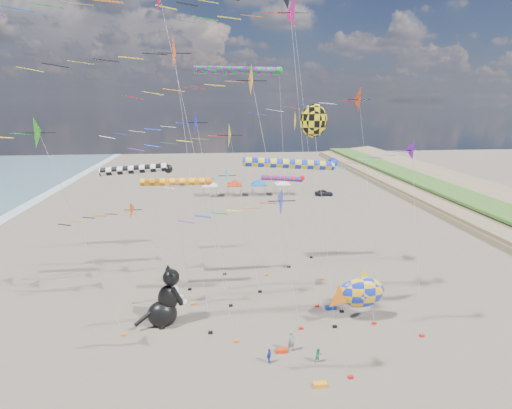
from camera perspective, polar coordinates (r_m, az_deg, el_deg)
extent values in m
cone|color=#FFA820|center=(30.07, 0.73, 17.35)|extent=(2.30, 2.46, 2.53)
cylinder|color=#B2B2B2|center=(31.53, 3.85, -1.58)|extent=(3.54, 0.02, 20.44)
cube|color=black|center=(35.99, 6.45, -17.15)|extent=(0.36, 0.24, 0.20)
cone|color=gold|center=(37.15, -2.44, 10.06)|extent=(2.34, 2.50, 2.58)
cylinder|color=#B2B2B2|center=(38.69, -0.86, -1.85)|extent=(1.98, 0.02, 16.06)
cube|color=black|center=(41.73, 0.56, -12.31)|extent=(0.36, 0.24, 0.20)
cone|color=#CC0F67|center=(41.08, 8.48, 25.70)|extent=(3.03, 3.24, 3.34)
cylinder|color=#B2B2B2|center=(40.90, 9.05, 6.71)|extent=(1.89, 0.02, 27.00)
cube|color=black|center=(44.94, 9.53, -10.47)|extent=(0.36, 0.24, 0.20)
cone|color=#E7430C|center=(36.76, -15.45, -0.49)|extent=(1.60, 1.71, 1.77)
cylinder|color=#B2B2B2|center=(38.02, -12.14, -7.53)|extent=(3.77, 0.02, 9.76)
cube|color=black|center=(39.88, -9.01, -13.86)|extent=(0.36, 0.24, 0.20)
cone|color=#229117|center=(32.19, -25.15, 9.42)|extent=(2.37, 2.54, 2.62)
cylinder|color=#B2B2B2|center=(33.45, -21.58, -4.88)|extent=(2.51, 0.02, 16.84)
cube|color=black|center=(36.64, -18.36, -17.25)|extent=(0.36, 0.24, 0.20)
cone|color=#1719C8|center=(34.45, -8.11, 11.59)|extent=(1.96, 2.10, 2.16)
cylinder|color=#B2B2B2|center=(35.91, -5.73, -2.23)|extent=(2.40, 0.02, 17.27)
cube|color=black|center=(39.25, -3.62, -14.19)|extent=(0.36, 0.24, 0.20)
cylinder|color=#B2B2B2|center=(29.16, -5.83, 2.34)|extent=(2.77, 0.02, 25.66)
cube|color=black|center=(34.22, -2.82, -18.92)|extent=(0.36, 0.24, 0.20)
cylinder|color=#B2B2B2|center=(34.92, 8.12, 5.42)|extent=(1.86, 0.02, 27.00)
cube|color=black|center=(39.53, 8.74, -14.13)|extent=(0.36, 0.24, 0.20)
cone|color=red|center=(37.81, 14.32, 14.38)|extent=(2.26, 2.42, 2.49)
cylinder|color=#B2B2B2|center=(39.56, 15.77, 0.26)|extent=(3.43, 0.02, 19.13)
cube|color=black|center=(43.42, 17.04, -11.87)|extent=(0.36, 0.24, 0.20)
cone|color=#1F29E4|center=(24.63, 7.01, 1.05)|extent=(1.73, 1.85, 1.91)
cylinder|color=#B2B2B2|center=(27.39, 10.44, -12.48)|extent=(3.73, 0.02, 13.27)
cube|color=black|center=(31.38, 13.38, -22.86)|extent=(0.36, 0.24, 0.20)
cone|color=#5A1389|center=(31.46, 21.82, 7.23)|extent=(1.51, 1.61, 1.66)
cylinder|color=#B2B2B2|center=(33.71, 22.23, -5.99)|extent=(2.21, 0.02, 15.52)
cube|color=black|center=(37.45, 22.60, -16.92)|extent=(0.36, 0.24, 0.20)
cone|color=#1EDAD9|center=(41.63, -3.74, 4.08)|extent=(1.92, 2.06, 2.12)
cylinder|color=#B2B2B2|center=(43.15, -1.00, -3.33)|extent=(3.97, 0.02, 11.41)
cube|color=black|center=(45.39, 1.55, -9.99)|extent=(0.36, 0.24, 0.20)
cone|color=#F0591B|center=(30.26, -11.31, 20.52)|extent=(2.45, 2.62, 2.70)
cylinder|color=#B2B2B2|center=(31.04, -8.71, -0.25)|extent=(1.75, 0.02, 22.25)
cube|color=black|center=(35.44, -6.53, -17.71)|extent=(0.36, 0.24, 0.20)
cylinder|color=black|center=(39.48, -16.99, 4.80)|extent=(6.32, 0.79, 0.79)
sphere|color=black|center=(39.00, -12.41, 4.99)|extent=(0.83, 0.83, 0.83)
cylinder|color=#B2B2B2|center=(40.43, -10.87, -3.88)|extent=(1.52, 0.02, 12.71)
cube|color=black|center=(42.74, -9.44, -11.84)|extent=(0.36, 0.24, 0.20)
cylinder|color=#178034|center=(43.03, -2.74, 18.60)|extent=(8.71, 0.78, 0.78)
sphere|color=#178034|center=(43.50, 3.31, 18.55)|extent=(0.82, 0.82, 0.82)
cylinder|color=#B2B2B2|center=(44.25, 4.07, 4.17)|extent=(1.52, 0.02, 22.00)
cube|color=black|center=(47.57, 4.73, -8.85)|extent=(0.36, 0.24, 0.20)
cylinder|color=#162FE2|center=(33.17, 4.66, 5.83)|extent=(7.57, 0.79, 0.79)
sphere|color=#162FE2|center=(34.07, 10.97, 5.84)|extent=(0.83, 0.83, 0.83)
cylinder|color=#B2B2B2|center=(35.99, 11.58, -5.20)|extent=(1.52, 0.02, 13.96)
cube|color=black|center=(39.04, 12.14, -14.69)|extent=(0.36, 0.24, 0.20)
cylinder|color=#FF5F15|center=(42.60, -11.51, 3.18)|extent=(7.00, 0.80, 0.80)
sphere|color=#FF5F15|center=(42.40, -6.79, 3.32)|extent=(0.84, 0.84, 0.84)
cylinder|color=#B2B2B2|center=(43.76, -5.60, -3.58)|extent=(1.52, 0.02, 10.77)
cube|color=black|center=(45.69, -4.48, -9.86)|extent=(0.36, 0.24, 0.20)
cylinder|color=red|center=(46.93, 3.69, 3.75)|extent=(4.86, 0.63, 0.63)
sphere|color=red|center=(47.39, 6.59, 3.79)|extent=(0.66, 0.66, 0.66)
cylinder|color=#B2B2B2|center=(48.76, 7.28, -2.08)|extent=(1.52, 0.02, 10.18)
cube|color=black|center=(50.58, 7.93, -7.47)|extent=(0.36, 0.24, 0.20)
ellipsoid|color=yellow|center=(32.80, 8.26, 11.76)|extent=(2.20, 0.40, 2.64)
cone|color=yellow|center=(32.47, 5.63, 11.81)|extent=(0.12, 1.80, 1.80)
cylinder|color=#B2B2B2|center=(33.67, 9.78, -3.37)|extent=(2.03, 2.03, 17.45)
cube|color=black|center=(36.65, 11.19, -16.73)|extent=(0.36, 0.24, 0.20)
ellipsoid|color=#142EC5|center=(37.20, 14.76, -12.04)|extent=(4.60, 3.04, 2.85)
cone|color=orange|center=(36.44, 11.04, -12.40)|extent=(2.01, 0.81, 2.09)
cone|color=yellow|center=(36.66, 15.19, -10.01)|extent=(1.46, 0.60, 1.52)
cylinder|color=#B2B2B2|center=(37.87, 16.44, -14.29)|extent=(0.18, 1.04, 2.16)
cube|color=red|center=(37.91, 16.52, -15.94)|extent=(0.36, 0.24, 0.20)
imported|color=gray|center=(32.96, 5.07, -18.88)|extent=(0.71, 0.58, 1.68)
imported|color=#1F8452|center=(32.13, 8.91, -20.53)|extent=(0.66, 0.57, 1.19)
imported|color=#223EBD|center=(31.78, 1.90, -20.79)|extent=(0.64, 0.72, 1.17)
cube|color=orange|center=(30.29, 9.16, -24.07)|extent=(0.90, 0.44, 0.30)
cube|color=#123DB8|center=(39.32, 10.54, -14.30)|extent=(0.90, 0.44, 0.30)
cube|color=red|center=(33.11, 3.66, -20.10)|extent=(0.90, 0.44, 0.30)
cube|color=silver|center=(81.96, -6.60, 2.72)|extent=(3.00, 3.00, 0.15)
pyramid|color=silver|center=(81.75, -6.62, 3.44)|extent=(4.20, 4.20, 1.00)
cylinder|color=#999999|center=(80.96, -7.50, 1.71)|extent=(0.08, 0.08, 2.20)
cylinder|color=#999999|center=(80.93, -5.66, 1.76)|extent=(0.08, 0.08, 2.20)
cylinder|color=#999999|center=(83.50, -7.46, 2.10)|extent=(0.08, 0.08, 2.20)
cylinder|color=#999999|center=(83.46, -5.68, 2.15)|extent=(0.08, 0.08, 2.20)
cube|color=red|center=(82.05, -3.10, 2.81)|extent=(3.00, 3.00, 0.15)
pyramid|color=red|center=(81.84, -3.11, 3.53)|extent=(4.20, 4.20, 1.00)
cylinder|color=#999999|center=(80.97, -3.96, 1.80)|extent=(0.08, 0.08, 2.20)
cylinder|color=#999999|center=(81.09, -2.13, 1.85)|extent=(0.08, 0.08, 2.20)
cylinder|color=#999999|center=(83.50, -4.03, 2.19)|extent=(0.08, 0.08, 2.20)
cylinder|color=#999999|center=(83.63, -2.25, 2.24)|extent=(0.08, 0.08, 2.20)
cube|color=blue|center=(82.44, 0.37, 2.89)|extent=(3.00, 3.00, 0.15)
pyramid|color=blue|center=(82.23, 0.37, 3.60)|extent=(4.20, 4.20, 1.00)
cylinder|color=#999999|center=(81.29, -0.44, 1.89)|extent=(0.08, 0.08, 2.20)
cylinder|color=#999999|center=(81.57, 1.38, 1.93)|extent=(0.08, 0.08, 2.20)
cylinder|color=#999999|center=(83.81, -0.61, 2.28)|extent=(0.08, 0.08, 2.20)
cylinder|color=#999999|center=(84.09, 1.16, 2.32)|extent=(0.08, 0.08, 2.20)
cube|color=silver|center=(83.13, 3.80, 2.95)|extent=(3.00, 3.00, 0.15)
pyramid|color=silver|center=(82.92, 3.82, 3.66)|extent=(4.20, 4.20, 1.00)
cylinder|color=#999999|center=(81.91, 3.05, 1.96)|extent=(0.08, 0.08, 2.20)
cylinder|color=#999999|center=(82.35, 4.84, 2.00)|extent=(0.08, 0.08, 2.20)
cylinder|color=#999999|center=(84.41, 2.77, 2.35)|extent=(0.08, 0.08, 2.20)
cylinder|color=#999999|center=(84.84, 4.51, 2.38)|extent=(0.08, 0.08, 2.20)
imported|color=#26262D|center=(83.38, 9.67, 1.67)|extent=(3.76, 1.66, 1.26)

